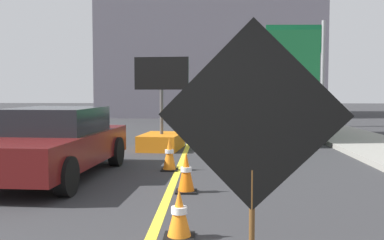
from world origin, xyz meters
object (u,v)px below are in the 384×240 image
object	(u,v)px
box_truck	(270,86)
arrow_board_trailer	(162,133)
traffic_cone_far_lane	(169,154)
roadwork_sign	(253,121)
pickup_car	(53,142)
highway_guide_sign	(306,54)
traffic_cone_mid_lane	(186,172)
traffic_cone_near_sign	(179,214)

from	to	relation	value
box_truck	arrow_board_trailer	bearing A→B (deg)	-133.91
arrow_board_trailer	traffic_cone_far_lane	bearing A→B (deg)	-81.13
roadwork_sign	pickup_car	size ratio (longest dim) A/B	0.50
box_truck	pickup_car	bearing A→B (deg)	-123.29
box_truck	traffic_cone_far_lane	bearing A→B (deg)	-113.02
roadwork_sign	highway_guide_sign	size ratio (longest dim) A/B	0.47
arrow_board_trailer	traffic_cone_mid_lane	world-z (taller)	arrow_board_trailer
box_truck	traffic_cone_far_lane	distance (m)	8.10
arrow_board_trailer	traffic_cone_near_sign	xyz separation A→B (m)	(1.07, -7.96, -0.20)
highway_guide_sign	traffic_cone_far_lane	bearing A→B (deg)	-114.42
box_truck	pickup_car	xyz separation A→B (m)	(-5.36, -8.16, -1.18)
traffic_cone_near_sign	traffic_cone_mid_lane	bearing A→B (deg)	91.07
traffic_cone_mid_lane	traffic_cone_far_lane	distance (m)	2.13
highway_guide_sign	traffic_cone_far_lane	xyz separation A→B (m)	(-5.40, -11.88, -3.06)
box_truck	traffic_cone_far_lane	xyz separation A→B (m)	(-3.11, -7.32, -1.52)
traffic_cone_near_sign	roadwork_sign	bearing A→B (deg)	-61.86
roadwork_sign	box_truck	bearing A→B (deg)	81.85
pickup_car	arrow_board_trailer	bearing A→B (deg)	68.72
arrow_board_trailer	pickup_car	world-z (taller)	arrow_board_trailer
traffic_cone_mid_lane	traffic_cone_far_lane	bearing A→B (deg)	102.80
highway_guide_sign	traffic_cone_mid_lane	world-z (taller)	highway_guide_sign
traffic_cone_near_sign	traffic_cone_mid_lane	xyz separation A→B (m)	(-0.04, 2.36, 0.06)
traffic_cone_mid_lane	pickup_car	bearing A→B (deg)	155.57
pickup_car	highway_guide_sign	distance (m)	15.09
box_truck	traffic_cone_near_sign	size ratio (longest dim) A/B	13.14
box_truck	traffic_cone_mid_lane	world-z (taller)	box_truck
highway_guide_sign	traffic_cone_far_lane	world-z (taller)	highway_guide_sign
arrow_board_trailer	traffic_cone_mid_lane	xyz separation A→B (m)	(1.02, -5.60, -0.14)
arrow_board_trailer	traffic_cone_far_lane	xyz separation A→B (m)	(0.55, -3.52, -0.12)
arrow_board_trailer	roadwork_sign	bearing A→B (deg)	-79.15
roadwork_sign	box_truck	xyz separation A→B (m)	(1.88, 13.11, 0.41)
pickup_car	traffic_cone_far_lane	distance (m)	2.42
arrow_board_trailer	box_truck	bearing A→B (deg)	46.09
highway_guide_sign	traffic_cone_near_sign	distance (m)	17.32
box_truck	traffic_cone_far_lane	size ratio (longest dim) A/B	10.45
traffic_cone_far_lane	traffic_cone_mid_lane	bearing A→B (deg)	-77.20
arrow_board_trailer	traffic_cone_near_sign	distance (m)	8.03
pickup_car	traffic_cone_mid_lane	distance (m)	3.01
box_truck	highway_guide_sign	size ratio (longest dim) A/B	1.53
roadwork_sign	traffic_cone_mid_lane	size ratio (longest dim) A/B	3.37
roadwork_sign	traffic_cone_near_sign	bearing A→B (deg)	118.14
arrow_board_trailer	traffic_cone_mid_lane	size ratio (longest dim) A/B	3.89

